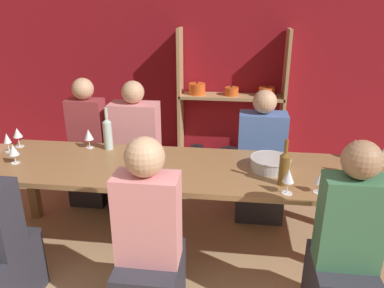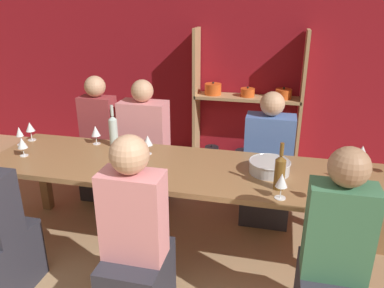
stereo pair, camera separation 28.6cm
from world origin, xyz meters
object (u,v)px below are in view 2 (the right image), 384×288
Objects in this scene: wine_glass_white_a at (354,166)px; wine_glass_white_b at (362,151)px; person_far_a at (101,152)px; shelf_unit at (246,118)px; mixing_bowl at (269,166)px; dining_table at (189,176)px; wine_glass_red_b at (282,181)px; wine_glass_red_c at (22,144)px; person_near_c at (136,256)px; person_far_b at (145,158)px; wine_bottle_dark at (280,171)px; person_far_c at (267,173)px; wine_bottle_green at (113,130)px; wine_glass_red_e at (315,185)px; person_near_b at (331,276)px; wine_glass_empty_a at (96,131)px; wine_glass_empty_b at (30,127)px; cell_phone at (351,194)px; wine_glass_empty_c at (148,141)px; wine_glass_red_a at (19,133)px.

wine_glass_white_b is at bearing 70.91° from wine_glass_white_a.
wine_glass_white_a is 2.41m from person_far_a.
shelf_unit reaches higher than mixing_bowl.
wine_glass_red_b is (0.68, -0.33, 0.20)m from dining_table.
wine_glass_red_c is 1.43m from person_near_c.
person_far_b reaches higher than wine_glass_white_b.
wine_glass_white_a reaches higher than mixing_bowl.
person_far_c is (-0.10, 0.90, -0.44)m from wine_bottle_dark.
wine_bottle_green reaches higher than wine_glass_red_b.
wine_glass_red_c is 2.25m from wine_glass_red_e.
dining_table is at bearing -178.32° from wine_glass_white_a.
person_near_b is (2.10, -1.41, 0.00)m from person_far_a.
person_far_c is at bearing 22.59° from wine_glass_red_c.
wine_glass_red_b is 1.12× the size of wine_glass_red_c.
person_near_b is 1.44m from person_far_c.
wine_glass_empty_b is at bearing -175.41° from wine_glass_empty_a.
person_far_c is (1.31, 0.42, -0.46)m from wine_bottle_green.
shelf_unit is 1.30× the size of person_near_c.
person_far_a reaches higher than person_far_c.
wine_bottle_green is 2.56× the size of wine_glass_red_e.
person_far_a is at bearing 152.78° from wine_glass_red_e.
wine_glass_red_c is (-2.03, 0.23, -0.01)m from wine_glass_red_b.
person_far_b is at bearing -127.17° from shelf_unit.
dining_table is at bearing 130.49° from person_far_b.
person_far_c is (1.93, 0.80, -0.42)m from wine_glass_red_c.
shelf_unit is at bearing -75.21° from person_far_c.
person_far_b is at bearing 138.92° from person_near_b.
person_far_c reaches higher than cell_phone.
wine_glass_red_b reaches higher than wine_glass_white_b.
wine_bottle_green is at bearing -1.15° from wine_glass_empty_a.
wine_glass_empty_a reaches higher than wine_glass_white_b.
wine_bottle_dark is 1.12m from wine_glass_empty_c.
person_near_b is (-0.28, -1.00, -0.39)m from wine_glass_white_b.
dining_table is at bearing -175.88° from mixing_bowl.
wine_glass_empty_a is 2.16m from person_near_b.
wine_glass_red_c is at bearing 173.52° from wine_glass_red_b.
wine_glass_white_a is 0.99m from person_far_c.
shelf_unit is at bearing 122.70° from wine_glass_white_b.
wine_glass_empty_c reaches higher than cell_phone.
wine_glass_empty_a is at bearing 40.38° from wine_glass_red_c.
person_near_c is (0.59, -1.04, -0.42)m from wine_bottle_green.
wine_glass_empty_c is 1.03m from person_near_c.
wine_glass_red_a is 1.69m from person_near_c.
person_far_a and person_near_c have the same top height.
wine_glass_white_b is (2.80, 0.21, 0.01)m from wine_glass_red_a.
person_far_a reaches higher than wine_glass_empty_b.
wine_glass_empty_b reaches higher than dining_table.
wine_glass_white_b is at bearing 58.47° from wine_glass_red_e.
person_near_c is (-1.41, -1.08, -0.39)m from wine_glass_white_b.
wine_glass_empty_b is 0.14× the size of person_far_c.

